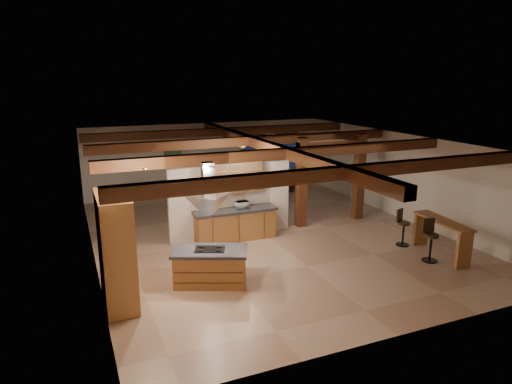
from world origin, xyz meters
The scene contains 22 objects.
ground centered at (0.00, 0.00, 0.00)m, with size 12.00×12.00×0.00m, color tan.
room_walls centered at (0.00, 0.00, 1.78)m, with size 12.00×12.00×12.00m.
ceiling_beams centered at (0.00, 0.00, 2.76)m, with size 10.00×12.00×0.28m.
timber_posts centered at (2.50, 0.50, 1.76)m, with size 2.50×0.30×2.90m.
partition_wall centered at (-1.00, 0.50, 1.10)m, with size 3.80×0.18×2.20m, color beige.
pantry_cabinet centered at (-4.67, -2.60, 1.20)m, with size 0.67×1.60×2.40m.
back_counter centered at (-1.00, 0.11, 0.48)m, with size 2.50×0.66×0.94m.
upper_display_cabinet centered at (-1.00, 0.31, 1.85)m, with size 1.80×0.36×0.95m.
range_hood centered at (-2.59, -2.47, 1.78)m, with size 1.10×1.10×1.40m.
back_windows centered at (2.80, 5.93, 1.50)m, with size 2.70×0.07×1.70m.
framed_art centered at (-1.50, 5.94, 1.70)m, with size 0.65×0.05×0.85m.
recessed_cans centered at (-2.53, -1.93, 2.87)m, with size 3.16×2.46×0.03m.
kitchen_island centered at (-2.59, -2.47, 0.43)m, with size 1.96×1.53×0.87m.
dining_table centered at (-0.10, 3.10, 0.31)m, with size 1.77×0.99×0.62m, color #412110.
sofa centered at (2.29, 5.24, 0.32)m, with size 2.18×0.85×0.64m, color black.
microwave centered at (-0.78, 0.11, 1.05)m, with size 0.39×0.26×0.21m, color #B5B5BA.
bar_counter centered at (3.68, -3.25, 0.68)m, with size 0.68×1.97×1.01m.
side_table centered at (3.85, 5.16, 0.26)m, with size 0.41×0.41×0.52m, color #3E210F.
table_lamp centered at (3.85, 5.16, 0.73)m, with size 0.26×0.26×0.30m.
bar_stool_a centered at (3.15, -3.40, 0.57)m, with size 0.39×0.41×1.13m.
bar_stool_b centered at (3.26, -2.19, 0.54)m, with size 0.39×0.41×1.06m.
dining_chairs centered at (-0.10, 3.10, 0.57)m, with size 2.02×2.02×1.12m.
Camera 1 is at (-5.45, -12.00, 4.74)m, focal length 32.00 mm.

